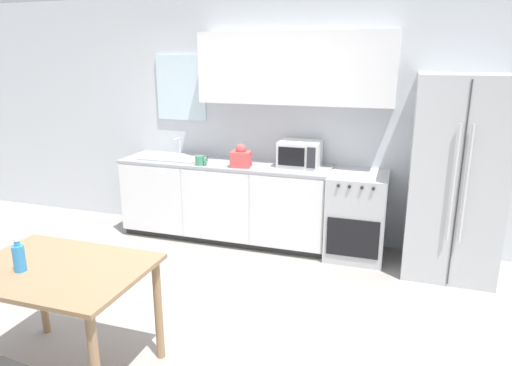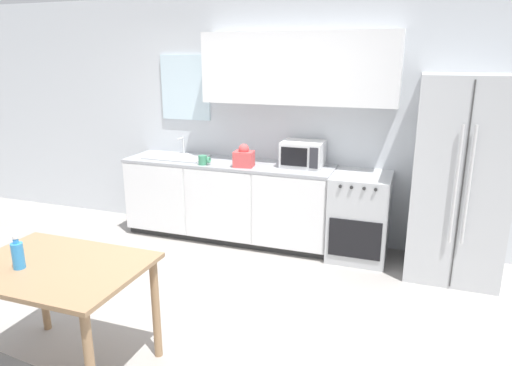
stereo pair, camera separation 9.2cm
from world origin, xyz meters
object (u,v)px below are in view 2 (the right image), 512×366
object	(u,v)px
drink_bottle	(18,255)
coffee_mug	(203,160)
refrigerator	(459,178)
microwave	(303,154)
dining_table	(57,282)
oven_range	(359,216)

from	to	relation	value
drink_bottle	coffee_mug	bearing A→B (deg)	87.53
refrigerator	microwave	size ratio (longest dim) A/B	4.37
coffee_mug	dining_table	size ratio (longest dim) A/B	0.12
dining_table	drink_bottle	bearing A→B (deg)	-148.94
microwave	coffee_mug	bearing A→B (deg)	-164.03
oven_range	refrigerator	distance (m)	1.03
refrigerator	drink_bottle	bearing A→B (deg)	-136.41
oven_range	dining_table	xyz separation A→B (m)	(-1.61, -2.50, 0.22)
refrigerator	microwave	distance (m)	1.55
coffee_mug	microwave	bearing A→B (deg)	15.97
oven_range	drink_bottle	xyz separation A→B (m)	(-1.78, -2.61, 0.42)
microwave	drink_bottle	world-z (taller)	microwave
refrigerator	drink_bottle	distance (m)	3.69
microwave	refrigerator	bearing A→B (deg)	-6.31
refrigerator	microwave	xyz separation A→B (m)	(-1.53, 0.17, 0.09)
oven_range	refrigerator	world-z (taller)	refrigerator
oven_range	dining_table	world-z (taller)	oven_range
oven_range	microwave	bearing A→B (deg)	170.94
refrigerator	coffee_mug	world-z (taller)	refrigerator
dining_table	oven_range	bearing A→B (deg)	57.32
oven_range	microwave	world-z (taller)	microwave
coffee_mug	drink_bottle	distance (m)	2.42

